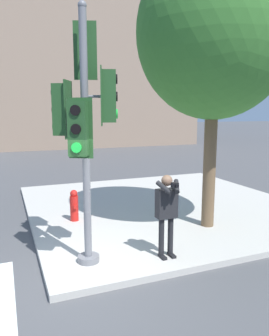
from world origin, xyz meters
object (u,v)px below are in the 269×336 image
Objects in this scene: street_tree at (215,33)px; fire_hydrant at (74,206)px; person_photographer at (167,208)px; traffic_signal_pole at (84,112)px.

street_tree reaches higher than fire_hydrant.
person_photographer is 4.21m from street_tree.
fire_hydrant is at bearing 84.15° from traffic_signal_pole.
traffic_signal_pole is at bearing -165.51° from street_tree.
traffic_signal_pole is 3.83m from street_tree.
street_tree is at bearing 14.49° from traffic_signal_pole.
person_photographer is at bearing -66.50° from fire_hydrant.
traffic_signal_pole is 3.45m from fire_hydrant.
street_tree reaches higher than person_photographer.
person_photographer is 1.98× the size of fire_hydrant.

